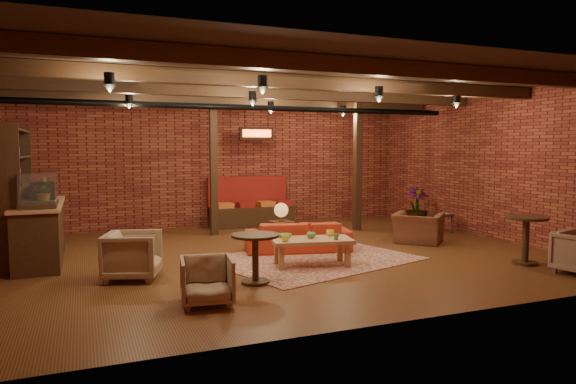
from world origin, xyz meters
name	(u,v)px	position (x,y,z in m)	size (l,w,h in m)	color
floor	(279,255)	(0.00, 0.00, 0.00)	(10.00, 10.00, 0.00)	#402210
ceiling	(279,82)	(0.00, 0.00, 3.20)	(10.00, 8.00, 0.02)	black
wall_back	(223,163)	(0.00, 4.00, 1.60)	(10.00, 0.02, 3.20)	maroon
wall_front	(404,184)	(0.00, -4.00, 1.60)	(10.00, 0.02, 3.20)	maroon
wall_right	(490,166)	(5.00, 0.00, 1.60)	(0.02, 8.00, 3.20)	maroon
ceiling_beams	(279,89)	(0.00, 0.00, 3.08)	(9.80, 6.40, 0.22)	black
ceiling_pipe	(252,108)	(0.00, 1.60, 2.85)	(0.12, 0.12, 9.60)	black
post_left	(214,165)	(-0.60, 2.60, 1.60)	(0.16, 0.16, 3.20)	black
post_right	(358,164)	(2.80, 2.00, 1.60)	(0.16, 0.16, 3.20)	black
service_counter	(39,217)	(-4.10, 1.00, 0.80)	(0.80, 2.50, 1.60)	black
plant_counter	(46,192)	(-4.00, 1.20, 1.22)	(0.35, 0.39, 0.30)	#337F33
shelving_hutch	(13,194)	(-4.50, 1.10, 1.20)	(0.52, 2.00, 2.40)	black
banquette	(251,207)	(0.60, 3.55, 0.50)	(2.10, 0.70, 1.00)	maroon
service_sign	(256,133)	(0.60, 3.10, 2.35)	(0.86, 0.06, 0.30)	#FF4F19
ceiling_spotlights	(279,101)	(0.00, 0.00, 2.86)	(6.40, 4.40, 0.28)	black
rug	(314,259)	(0.45, -0.59, 0.01)	(3.38, 2.58, 0.01)	maroon
sofa	(298,236)	(0.46, 0.18, 0.29)	(2.01, 0.79, 0.59)	#A82C17
coffee_table	(311,242)	(0.19, -1.03, 0.41)	(1.46, 0.93, 0.72)	#A9764F
side_table_lamp	(281,214)	(0.30, 0.65, 0.68)	(0.50, 0.50, 0.90)	black
round_table_left	(255,250)	(-1.04, -1.76, 0.50)	(0.71, 0.71, 0.74)	black
armchair_a	(133,253)	(-2.71, -0.84, 0.40)	(0.78, 0.73, 0.81)	#B6A28D
armchair_b	(207,278)	(-1.94, -2.50, 0.34)	(0.65, 0.61, 0.67)	#B6A28D
armchair_right	(418,223)	(3.15, 0.02, 0.42)	(0.97, 0.63, 0.84)	brown
side_table_book	(442,215)	(4.40, 0.83, 0.42)	(0.50, 0.50, 0.47)	black
round_table_right	(526,232)	(3.68, -2.30, 0.55)	(0.71, 0.71, 0.83)	black
plant_tall	(417,167)	(4.40, 1.82, 1.53)	(1.71, 1.71, 3.05)	#4C7F4C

